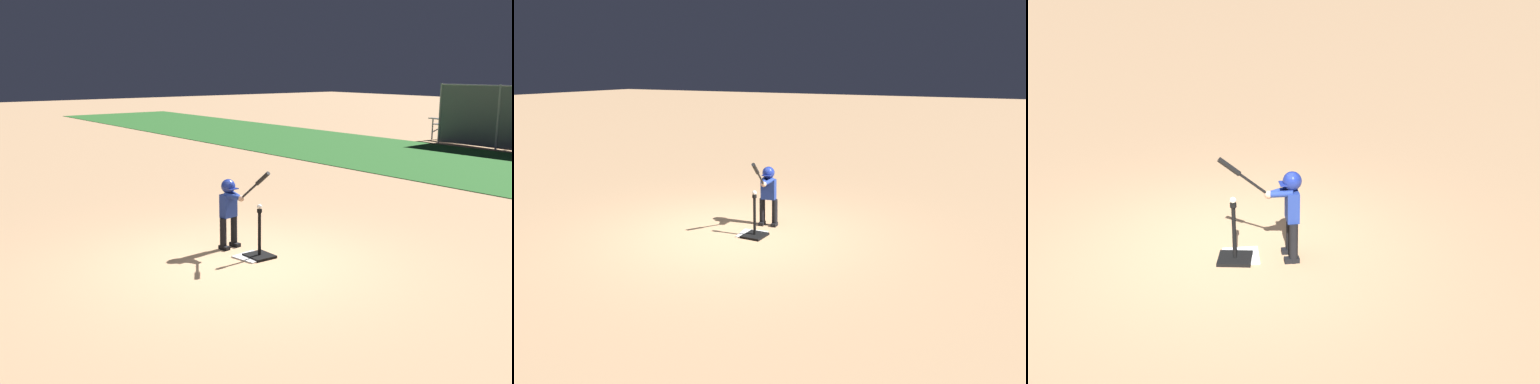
# 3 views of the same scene
# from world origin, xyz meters

# --- Properties ---
(ground_plane) EXTENTS (90.00, 90.00, 0.00)m
(ground_plane) POSITION_xyz_m (0.00, 0.00, 0.00)
(ground_plane) COLOR tan
(home_plate) EXTENTS (0.50, 0.50, 0.02)m
(home_plate) POSITION_xyz_m (-0.12, 0.29, 0.01)
(home_plate) COLOR white
(home_plate) RESTS_ON ground_plane
(batting_tee) EXTENTS (0.40, 0.36, 0.74)m
(batting_tee) POSITION_xyz_m (-0.06, 0.38, 0.11)
(batting_tee) COLOR black
(batting_tee) RESTS_ON ground_plane
(batter_child) EXTENTS (0.95, 0.36, 1.32)m
(batter_child) POSITION_xyz_m (-0.70, 0.29, 0.70)
(batter_child) COLOR black
(batter_child) RESTS_ON ground_plane
(baseball) EXTENTS (0.07, 0.07, 0.07)m
(baseball) POSITION_xyz_m (-0.06, 0.38, 0.78)
(baseball) COLOR white
(baseball) RESTS_ON batting_tee
(bleachers_center) EXTENTS (3.91, 2.36, 0.88)m
(bleachers_center) POSITION_xyz_m (-6.04, 15.40, 0.43)
(bleachers_center) COLOR gray
(bleachers_center) RESTS_ON ground_plane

